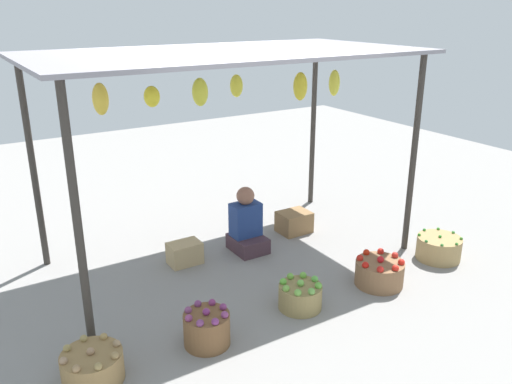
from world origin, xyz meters
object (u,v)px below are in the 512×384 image
(vendor_person, at_px, (247,226))
(wooden_crate_near_vendor, at_px, (185,253))
(wooden_crate_stacked_rear, at_px, (294,222))
(basket_green_apples, at_px, (300,296))
(basket_red_tomatoes, at_px, (379,272))
(basket_purple_onions, at_px, (207,328))
(basket_potatoes, at_px, (93,366))
(basket_green_chilies, at_px, (439,248))

(vendor_person, bearing_deg, wooden_crate_near_vendor, 174.89)
(vendor_person, relative_size, wooden_crate_stacked_rear, 1.97)
(basket_green_apples, bearing_deg, basket_red_tomatoes, -4.44)
(basket_red_tomatoes, bearing_deg, basket_purple_onions, 179.05)
(basket_green_apples, height_order, wooden_crate_stacked_rear, basket_green_apples)
(basket_purple_onions, relative_size, wooden_crate_near_vendor, 1.11)
(basket_potatoes, bearing_deg, basket_green_apples, -0.31)
(basket_purple_onions, distance_m, wooden_crate_near_vendor, 1.54)
(basket_potatoes, height_order, basket_green_apples, basket_green_apples)
(basket_potatoes, bearing_deg, vendor_person, 31.51)
(vendor_person, relative_size, basket_purple_onions, 1.95)
(vendor_person, distance_m, basket_potatoes, 2.58)
(basket_potatoes, xyz_separation_m, basket_red_tomatoes, (2.94, -0.09, 0.01))
(vendor_person, height_order, basket_potatoes, vendor_person)
(basket_potatoes, height_order, basket_red_tomatoes, basket_red_tomatoes)
(vendor_person, bearing_deg, basket_potatoes, -148.49)
(wooden_crate_near_vendor, bearing_deg, basket_potatoes, -135.23)
(basket_purple_onions, bearing_deg, basket_red_tomatoes, -0.95)
(basket_green_chilies, relative_size, wooden_crate_stacked_rear, 1.25)
(basket_red_tomatoes, relative_size, wooden_crate_near_vendor, 1.38)
(basket_green_apples, distance_m, basket_red_tomatoes, 0.96)
(basket_potatoes, distance_m, basket_purple_onions, 0.96)
(basket_red_tomatoes, xyz_separation_m, wooden_crate_near_vendor, (-1.51, 1.50, -0.01))
(vendor_person, bearing_deg, wooden_crate_stacked_rear, 9.31)
(basket_green_chilies, bearing_deg, vendor_person, 142.18)
(vendor_person, distance_m, basket_green_chilies, 2.22)
(vendor_person, xyz_separation_m, wooden_crate_stacked_rear, (0.78, 0.13, -0.16))
(basket_green_chilies, bearing_deg, basket_purple_onions, -179.19)
(basket_purple_onions, xyz_separation_m, basket_green_apples, (1.02, 0.04, -0.03))
(basket_green_apples, height_order, wooden_crate_near_vendor, basket_green_apples)
(vendor_person, xyz_separation_m, basket_potatoes, (-2.19, -1.34, -0.17))
(vendor_person, bearing_deg, basket_green_apples, -99.01)
(basket_green_apples, height_order, basket_red_tomatoes, basket_red_tomatoes)
(vendor_person, height_order, basket_red_tomatoes, vendor_person)
(basket_green_apples, bearing_deg, wooden_crate_stacked_rear, 56.06)
(basket_green_apples, height_order, basket_green_chilies, basket_green_apples)
(basket_green_chilies, relative_size, wooden_crate_near_vendor, 1.38)
(vendor_person, height_order, basket_green_apples, vendor_person)
(vendor_person, height_order, basket_purple_onions, vendor_person)
(basket_purple_onions, height_order, wooden_crate_stacked_rear, basket_purple_onions)
(wooden_crate_near_vendor, bearing_deg, vendor_person, -5.11)
(wooden_crate_stacked_rear, bearing_deg, wooden_crate_near_vendor, -177.80)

